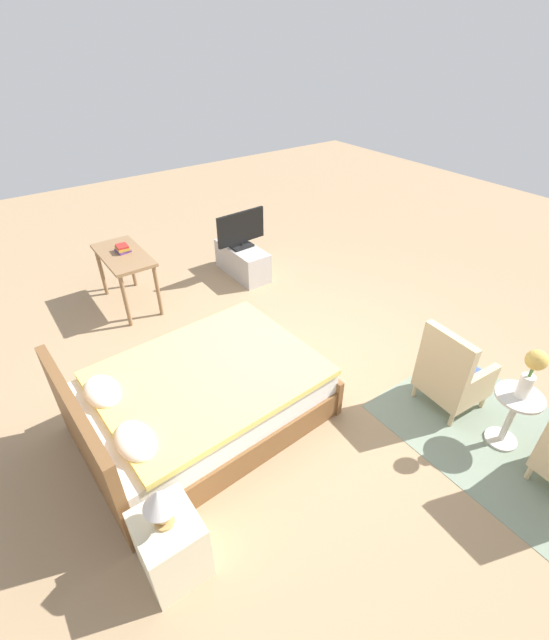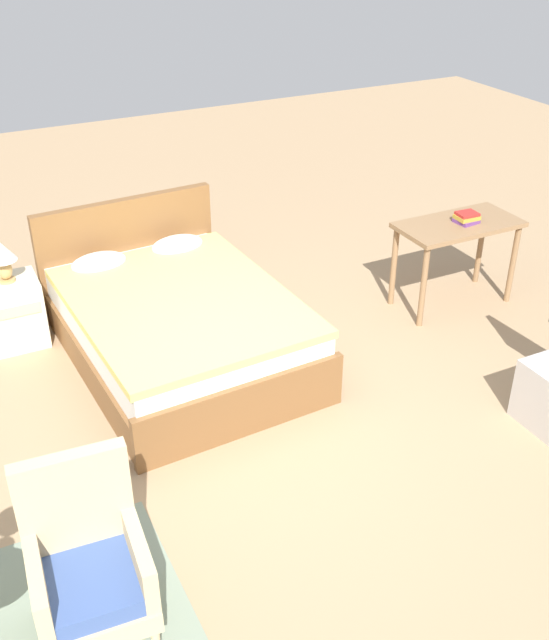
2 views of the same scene
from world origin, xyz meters
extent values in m
plane|color=#A38460|center=(0.00, 0.00, 0.00)|extent=(16.00, 16.00, 0.00)
cube|color=brown|center=(-0.14, 1.13, 0.14)|extent=(1.61, 2.24, 0.28)
cube|color=white|center=(-0.14, 1.13, 0.40)|extent=(1.54, 2.15, 0.24)
cube|color=#EAD66B|center=(-0.13, 1.04, 0.55)|extent=(1.58, 1.98, 0.06)
cube|color=brown|center=(-0.19, 2.17, 0.48)|extent=(1.53, 0.16, 0.96)
cube|color=brown|center=(-0.08, 0.08, 0.20)|extent=(1.53, 0.14, 0.40)
ellipsoid|color=white|center=(-0.51, 1.87, 0.59)|extent=(0.45, 0.30, 0.14)
ellipsoid|color=white|center=(0.16, 1.90, 0.59)|extent=(0.45, 0.30, 0.14)
cylinder|color=#CCB284|center=(-1.14, -1.22, 0.09)|extent=(0.04, 0.04, 0.16)
cylinder|color=#CCB284|center=(-1.56, -0.73, 0.09)|extent=(0.04, 0.04, 0.16)
cylinder|color=#CCB284|center=(-1.10, -0.76, 0.09)|extent=(0.04, 0.04, 0.16)
cube|color=#CCB284|center=(-1.35, -0.97, 0.23)|extent=(0.58, 0.58, 0.12)
cube|color=#3D5693|center=(-1.35, -0.97, 0.34)|extent=(0.53, 0.53, 0.10)
cube|color=#CCB284|center=(-1.33, -0.74, 0.61)|extent=(0.54, 0.12, 0.64)
cube|color=#CCB284|center=(-1.58, -0.96, 0.42)|extent=(0.11, 0.52, 0.26)
cube|color=#CCB284|center=(-1.11, -0.99, 0.42)|extent=(0.11, 0.52, 0.26)
cube|color=beige|center=(-1.21, 1.95, 0.27)|extent=(0.44, 0.40, 0.55)
cube|color=#B3AB8E|center=(-1.21, 1.74, 0.38)|extent=(0.37, 0.01, 0.09)
cylinder|color=tan|center=(-1.21, 1.95, 0.56)|extent=(0.13, 0.13, 0.02)
ellipsoid|color=tan|center=(-1.21, 1.95, 0.65)|extent=(0.11, 0.11, 0.16)
cone|color=silver|center=(-1.21, 1.95, 0.80)|extent=(0.22, 0.22, 0.15)
cylinder|color=#8E6B47|center=(1.82, 0.73, 0.36)|extent=(0.05, 0.05, 0.71)
cylinder|color=#8E6B47|center=(2.76, 0.73, 0.36)|extent=(0.05, 0.05, 0.71)
cylinder|color=#8E6B47|center=(1.82, 1.15, 0.36)|extent=(0.05, 0.05, 0.71)
cylinder|color=#8E6B47|center=(2.76, 1.15, 0.36)|extent=(0.05, 0.05, 0.71)
cube|color=#8E6B47|center=(2.29, 0.94, 0.73)|extent=(1.04, 0.52, 0.04)
cube|color=#66387A|center=(2.34, 0.91, 0.77)|extent=(0.19, 0.17, 0.03)
cube|color=#B79333|center=(2.34, 0.91, 0.80)|extent=(0.18, 0.15, 0.03)
cube|color=#AD2823|center=(2.34, 0.91, 0.83)|extent=(0.17, 0.14, 0.02)
camera|label=1|loc=(-2.83, 2.25, 3.16)|focal=24.00mm
camera|label=2|loc=(-1.66, -3.53, 3.19)|focal=42.00mm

